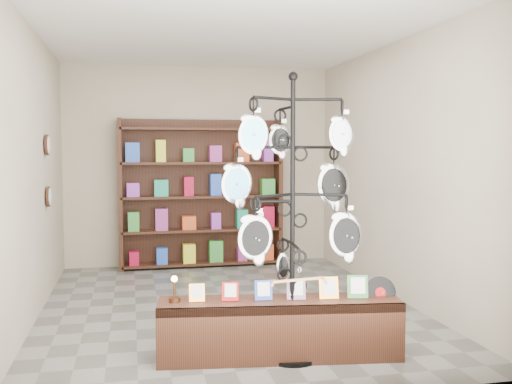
# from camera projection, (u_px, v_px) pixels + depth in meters

# --- Properties ---
(ground) EXTENTS (5.00, 5.00, 0.00)m
(ground) POSITION_uv_depth(u_px,v_px,m) (227.00, 306.00, 6.35)
(ground) COLOR slate
(ground) RESTS_ON ground
(room_envelope) EXTENTS (5.00, 5.00, 5.00)m
(room_envelope) POSITION_uv_depth(u_px,v_px,m) (227.00, 140.00, 6.22)
(room_envelope) COLOR #BDAE98
(room_envelope) RESTS_ON ground
(display_tree) EXTENTS (1.22, 1.05, 2.37)m
(display_tree) POSITION_uv_depth(u_px,v_px,m) (293.00, 195.00, 4.68)
(display_tree) COLOR black
(display_tree) RESTS_ON ground
(front_shelf) EXTENTS (2.05, 0.67, 0.71)m
(front_shelf) POSITION_uv_depth(u_px,v_px,m) (280.00, 328.00, 4.76)
(front_shelf) COLOR black
(front_shelf) RESTS_ON ground
(back_shelving) EXTENTS (2.42, 0.36, 2.20)m
(back_shelving) POSITION_uv_depth(u_px,v_px,m) (202.00, 198.00, 8.52)
(back_shelving) COLOR black
(back_shelving) RESTS_ON ground
(wall_clocks) EXTENTS (0.03, 0.24, 0.84)m
(wall_clocks) POSITION_uv_depth(u_px,v_px,m) (48.00, 171.00, 6.60)
(wall_clocks) COLOR black
(wall_clocks) RESTS_ON ground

